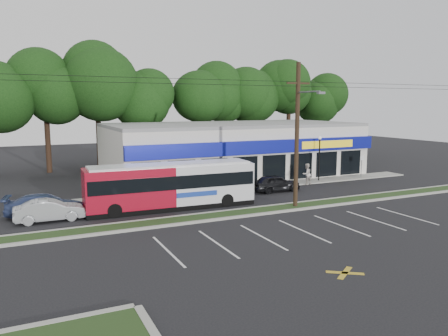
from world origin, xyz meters
TOP-DOWN VIEW (x-y plane):
  - ground at (0.00, 0.00)m, footprint 120.00×120.00m
  - grass_strip at (0.00, 1.00)m, footprint 40.00×1.60m
  - curb_south at (0.00, 0.15)m, footprint 40.00×0.25m
  - curb_north at (0.00, 1.85)m, footprint 40.00×0.25m
  - sidewalk at (5.00, 9.00)m, footprint 32.00×2.20m
  - strip_mall at (5.50, 15.91)m, footprint 25.00×12.55m
  - utility_pole at (2.83, 0.93)m, footprint 50.00×2.77m
  - lamp_post at (11.00, 8.80)m, footprint 0.30×0.30m
  - sign_post at (16.00, 8.57)m, footprint 0.45×0.10m
  - tree_line at (4.00, 26.00)m, footprint 46.76×6.76m
  - metrobus at (-4.93, 4.50)m, footprint 11.81×2.92m
  - car_dark at (4.78, 6.47)m, footprint 4.20×1.78m
  - car_silver at (-12.86, 4.46)m, footprint 4.19×1.48m
  - car_blue at (-13.00, 5.90)m, footprint 5.25×2.86m
  - pedestrian_a at (2.00, 6.00)m, footprint 0.77×0.71m
  - pedestrian_b at (9.00, 7.95)m, footprint 1.03×0.86m

SIDE VIEW (x-z plane):
  - ground at x=0.00m, z-range 0.00..0.00m
  - sidewalk at x=5.00m, z-range 0.00..0.10m
  - grass_strip at x=0.00m, z-range 0.00..0.12m
  - curb_south at x=0.00m, z-range 0.00..0.14m
  - curb_north at x=0.00m, z-range 0.00..0.14m
  - car_silver at x=-12.86m, z-range 0.00..1.38m
  - car_dark at x=4.78m, z-range 0.00..1.42m
  - car_blue at x=-13.00m, z-range 0.00..1.44m
  - pedestrian_a at x=2.00m, z-range 0.00..1.76m
  - pedestrian_b at x=9.00m, z-range 0.00..1.93m
  - sign_post at x=16.00m, z-range 0.44..2.67m
  - metrobus at x=-4.93m, z-range 0.09..3.25m
  - strip_mall at x=5.50m, z-range 0.00..5.30m
  - lamp_post at x=11.00m, z-range 0.55..4.80m
  - utility_pole at x=2.83m, z-range 0.41..10.41m
  - tree_line at x=4.00m, z-range 2.50..14.33m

